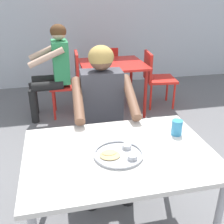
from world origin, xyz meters
TOP-DOWN VIEW (x-y plane):
  - table_foreground at (-0.08, 0.08)m, footprint 1.14×0.80m
  - thali_tray at (-0.10, 0.03)m, footprint 0.30×0.30m
  - drinking_cup at (0.34, 0.19)m, footprint 0.07×0.07m
  - chair_foreground at (-0.05, 0.93)m, footprint 0.44×0.46m
  - diner_foreground at (-0.06, 0.72)m, footprint 0.51×0.57m
  - table_background_red at (0.37, 2.28)m, footprint 0.87×0.80m
  - chair_red_left at (-0.22, 2.29)m, footprint 0.42×0.42m
  - chair_red_right at (1.03, 2.33)m, footprint 0.48×0.47m
  - chair_red_far at (0.41, 2.95)m, footprint 0.48×0.49m
  - patron_background at (-0.42, 2.28)m, footprint 0.56×0.50m

SIDE VIEW (x-z plane):
  - chair_red_far at x=0.41m, z-range 0.07..0.88m
  - chair_red_right at x=1.03m, z-range 0.06..0.88m
  - chair_foreground at x=-0.05m, z-range 0.07..0.88m
  - chair_red_left at x=-0.22m, z-range 0.07..0.94m
  - table_background_red at x=0.37m, z-range 0.27..0.97m
  - table_foreground at x=-0.08m, z-range 0.29..1.01m
  - diner_foreground at x=-0.06m, z-range 0.11..1.34m
  - thali_tray at x=-0.10m, z-range 0.72..0.75m
  - patron_background at x=-0.42m, z-range 0.12..1.36m
  - drinking_cup at x=0.34m, z-range 0.72..0.83m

